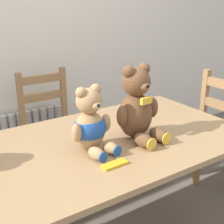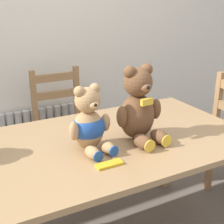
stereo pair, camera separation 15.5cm
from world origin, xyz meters
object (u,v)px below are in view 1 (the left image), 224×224
teddy_bear_left (90,125)px  chocolate_bar (115,164)px  wooden_chair_behind (52,133)px  teddy_bear_right (137,107)px

teddy_bear_left → chocolate_bar: bearing=83.6°
wooden_chair_behind → teddy_bear_left: size_ratio=2.82×
teddy_bear_right → chocolate_bar: bearing=30.7°
teddy_bear_right → chocolate_bar: size_ratio=3.18×
wooden_chair_behind → teddy_bear_left: (-0.15, -0.87, 0.40)m
wooden_chair_behind → chocolate_bar: 1.11m
teddy_bear_right → chocolate_bar: teddy_bear_right is taller
chocolate_bar → teddy_bear_left: bearing=93.0°
teddy_bear_left → teddy_bear_right: teddy_bear_right is taller
teddy_bear_left → chocolate_bar: teddy_bear_left is taller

